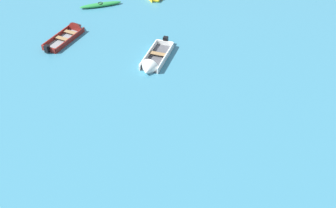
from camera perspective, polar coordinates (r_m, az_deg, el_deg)
name	(u,v)px	position (r m, az deg, el deg)	size (l,w,h in m)	color
rowboat_white_far_left	(152,63)	(28.11, -2.21, 5.68)	(3.23, 4.12, 1.23)	#4C4C51
kayak_green_outer_right	(101,5)	(36.39, -9.40, 13.52)	(3.61, 0.84, 0.34)	#288C3D
rowboat_maroon_cluster_outer	(72,32)	(32.62, -13.28, 9.74)	(3.50, 3.88, 1.17)	gray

